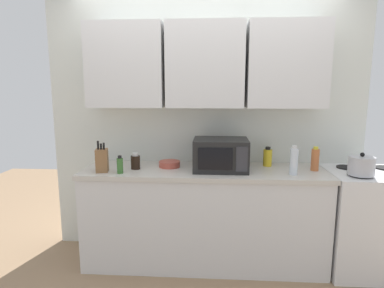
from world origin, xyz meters
name	(u,v)px	position (x,y,z in m)	size (l,w,h in m)	color
wall_back_with_cabinets	(205,94)	(0.00, -0.07, 1.57)	(3.06, 0.38, 2.60)	silver
counter_run	(204,216)	(0.00, -0.30, 0.45)	(2.19, 0.63, 0.90)	silver
stove_range	(368,221)	(1.48, -0.32, 0.45)	(0.76, 0.64, 0.91)	silver
kettle	(361,166)	(1.31, -0.46, 0.99)	(0.21, 0.21, 0.19)	#B2B2B7
microwave	(221,155)	(0.15, -0.32, 1.04)	(0.48, 0.37, 0.28)	black
knife_block	(102,160)	(-0.89, -0.45, 1.00)	(0.12, 0.14, 0.27)	brown
bottle_spice_jar	(315,159)	(0.98, -0.29, 1.00)	(0.07, 0.07, 0.22)	#BC6638
bottle_green_oil	(120,165)	(-0.72, -0.50, 0.97)	(0.05, 0.05, 0.16)	#386B2D
bottle_clear_tall	(294,161)	(0.76, -0.44, 1.02)	(0.07, 0.07, 0.25)	silver
bottle_soy_dark	(135,162)	(-0.62, -0.34, 0.97)	(0.08, 0.08, 0.15)	black
bottle_yellow_mustard	(268,157)	(0.59, -0.15, 0.98)	(0.08, 0.08, 0.18)	gold
bowl_ceramic_small	(170,164)	(-0.32, -0.24, 0.93)	(0.20, 0.20, 0.05)	#B24C3D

